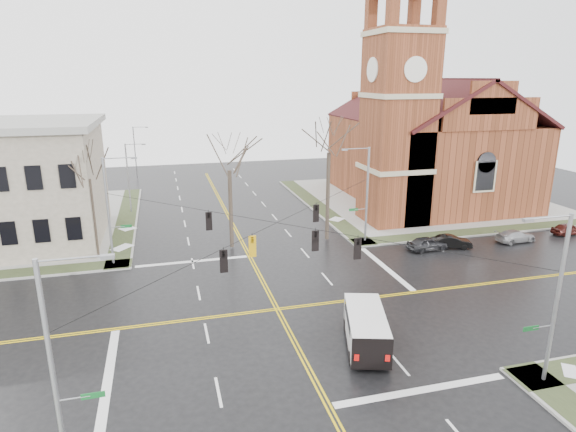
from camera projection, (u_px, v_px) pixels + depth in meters
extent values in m
plane|color=black|center=(277.00, 309.00, 32.93)|extent=(120.00, 120.00, 0.00)
cube|color=gray|center=(419.00, 199.00, 62.28)|extent=(30.00, 30.00, 0.15)
cube|color=#2D351D|center=(318.00, 206.00, 58.86)|extent=(2.00, 30.00, 0.02)
cube|color=#2D351D|center=(488.00, 230.00, 49.44)|extent=(30.00, 2.00, 0.02)
cube|color=#2D351D|center=(126.00, 219.00, 53.35)|extent=(2.00, 30.00, 0.02)
cube|color=gold|center=(276.00, 309.00, 32.90)|extent=(0.12, 100.00, 0.01)
cube|color=gold|center=(279.00, 309.00, 32.96)|extent=(0.12, 100.00, 0.01)
cube|color=gold|center=(278.00, 310.00, 32.82)|extent=(100.00, 0.12, 0.01)
cube|color=gold|center=(277.00, 308.00, 33.04)|extent=(100.00, 0.12, 0.01)
cube|color=silver|center=(421.00, 390.00, 24.41)|extent=(9.50, 0.50, 0.01)
cube|color=silver|center=(192.00, 261.00, 41.45)|extent=(9.50, 0.50, 0.01)
cube|color=silver|center=(109.00, 374.00, 25.70)|extent=(0.50, 9.50, 0.01)
cube|color=silver|center=(385.00, 267.00, 40.16)|extent=(0.50, 9.50, 0.01)
cube|color=brown|center=(397.00, 130.00, 50.12)|extent=(6.00, 6.00, 20.00)
cube|color=#B7AD8C|center=(403.00, 33.00, 47.48)|extent=(6.30, 6.30, 0.50)
cylinder|color=silver|center=(416.00, 69.00, 45.62)|extent=(2.40, 0.15, 2.40)
cylinder|color=silver|center=(372.00, 70.00, 47.70)|extent=(0.15, 2.40, 2.40)
cube|color=brown|center=(425.00, 160.00, 62.08)|extent=(18.00, 24.00, 10.00)
cube|color=brown|center=(379.00, 196.00, 55.03)|extent=(2.00, 5.00, 4.40)
cylinder|color=gray|center=(367.00, 195.00, 45.15)|extent=(0.20, 0.20, 9.00)
cylinder|color=gray|center=(361.00, 209.00, 45.38)|extent=(1.20, 0.06, 0.06)
cube|color=#0F5922|center=(354.00, 210.00, 45.20)|extent=(0.90, 0.04, 0.25)
cylinder|color=gray|center=(357.00, 149.00, 43.63)|extent=(2.40, 0.08, 0.08)
cube|color=gray|center=(345.00, 150.00, 43.35)|extent=(0.50, 0.22, 0.15)
cylinder|color=gray|center=(108.00, 212.00, 39.49)|extent=(0.20, 0.20, 9.00)
cylinder|color=gray|center=(117.00, 227.00, 40.01)|extent=(1.20, 0.06, 0.06)
cube|color=#0F5922|center=(126.00, 226.00, 40.18)|extent=(0.90, 0.04, 0.25)
cylinder|color=gray|center=(118.00, 158.00, 38.56)|extent=(2.40, 0.08, 0.08)
cube|color=gray|center=(134.00, 158.00, 38.87)|extent=(0.50, 0.22, 0.15)
cylinder|color=gray|center=(557.00, 301.00, 23.79)|extent=(0.20, 0.20, 9.00)
cylinder|color=gray|center=(543.00, 327.00, 24.02)|extent=(1.20, 0.06, 0.06)
cube|color=#0F5922|center=(531.00, 328.00, 23.85)|extent=(0.90, 0.04, 0.25)
cylinder|color=gray|center=(550.00, 217.00, 22.27)|extent=(2.40, 0.08, 0.08)
cube|color=gray|center=(528.00, 220.00, 21.99)|extent=(0.50, 0.22, 0.15)
cylinder|color=gray|center=(52.00, 370.00, 18.13)|extent=(0.20, 0.20, 9.00)
cylinder|color=gray|center=(74.00, 398.00, 18.65)|extent=(1.20, 0.06, 0.06)
cube|color=#0F5922|center=(93.00, 395.00, 18.83)|extent=(0.90, 0.04, 0.25)
cylinder|color=gray|center=(72.00, 258.00, 17.20)|extent=(2.40, 0.08, 0.08)
cube|color=gray|center=(108.00, 257.00, 17.51)|extent=(0.50, 0.22, 0.15)
cylinder|color=black|center=(277.00, 223.00, 31.21)|extent=(23.02, 23.02, 0.03)
cylinder|color=black|center=(277.00, 223.00, 31.21)|extent=(23.02, 23.02, 0.03)
imported|color=black|center=(224.00, 261.00, 26.72)|extent=(0.21, 0.26, 1.30)
imported|color=black|center=(316.00, 213.00, 36.12)|extent=(0.21, 0.26, 1.30)
imported|color=#D39A0C|center=(252.00, 246.00, 29.07)|extent=(0.21, 0.26, 1.30)
imported|color=black|center=(209.00, 221.00, 34.15)|extent=(0.21, 0.26, 1.30)
imported|color=black|center=(358.00, 249.00, 28.69)|extent=(0.21, 0.26, 1.30)
imported|color=black|center=(315.00, 241.00, 30.05)|extent=(0.21, 0.26, 1.30)
cylinder|color=gray|center=(128.00, 179.00, 55.13)|extent=(0.16, 0.16, 8.00)
cylinder|color=gray|center=(134.00, 144.00, 54.29)|extent=(2.00, 0.07, 0.07)
cube|color=gray|center=(144.00, 144.00, 54.55)|extent=(0.45, 0.20, 0.13)
cylinder|color=gray|center=(135.00, 153.00, 73.70)|extent=(0.16, 0.16, 8.00)
cylinder|color=gray|center=(140.00, 127.00, 72.86)|extent=(2.00, 0.07, 0.07)
cube|color=gray|center=(147.00, 127.00, 73.12)|extent=(0.45, 0.20, 0.13)
cube|color=silver|center=(366.00, 328.00, 28.01)|extent=(3.66, 5.91, 1.77)
cube|color=silver|center=(361.00, 313.00, 30.28)|extent=(2.32, 1.52, 1.25)
cube|color=black|center=(361.00, 302.00, 30.47)|extent=(1.88, 0.68, 0.83)
cube|color=black|center=(366.00, 317.00, 28.05)|extent=(3.16, 4.22, 0.57)
cube|color=#B70C0A|center=(357.00, 358.00, 25.39)|extent=(0.26, 0.14, 0.35)
cube|color=#B70C0A|center=(388.00, 358.00, 25.33)|extent=(0.26, 0.14, 0.35)
cube|color=black|center=(365.00, 341.00, 28.26)|extent=(3.72, 5.97, 0.10)
cylinder|color=black|center=(346.00, 325.00, 30.04)|extent=(0.48, 0.80, 0.75)
cylinder|color=black|center=(377.00, 326.00, 29.97)|extent=(0.48, 0.80, 0.75)
cylinder|color=black|center=(352.00, 358.00, 26.53)|extent=(0.48, 0.80, 0.75)
cylinder|color=black|center=(387.00, 359.00, 26.46)|extent=(0.48, 0.80, 0.75)
imported|color=black|center=(427.00, 244.00, 43.97)|extent=(3.87, 1.73, 1.29)
imported|color=black|center=(451.00, 242.00, 44.59)|extent=(3.87, 2.24, 1.21)
imported|color=gray|center=(516.00, 236.00, 46.25)|extent=(4.11, 1.89, 1.16)
imported|color=#441713|center=(568.00, 229.00, 48.44)|extent=(3.47, 1.51, 1.16)
cylinder|color=#342A21|center=(93.00, 218.00, 41.54)|extent=(0.36, 0.36, 6.85)
cylinder|color=#342A21|center=(231.00, 209.00, 43.65)|extent=(0.36, 0.36, 7.18)
cylinder|color=#342A21|center=(328.00, 197.00, 45.67)|extent=(0.36, 0.36, 8.41)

